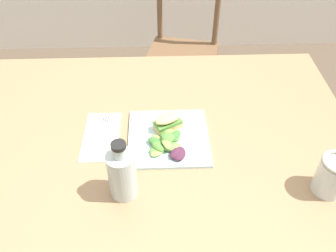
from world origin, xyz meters
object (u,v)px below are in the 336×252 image
(sandwich_half_front, at_px, (168,122))
(chair_wooden_far, at_px, (183,52))
(fork_on_napkin, at_px, (102,132))
(plate_lunch, at_px, (168,138))
(bottle_cold_brew, at_px, (123,176))
(dining_table, at_px, (156,154))
(mason_jar_iced_tea, at_px, (332,177))

(sandwich_half_front, bearing_deg, chair_wooden_far, 82.92)
(chair_wooden_far, xyz_separation_m, fork_on_napkin, (-0.34, -0.97, 0.30))
(plate_lunch, xyz_separation_m, sandwich_half_front, (0.00, 0.04, 0.03))
(bottle_cold_brew, bearing_deg, sandwich_half_front, 61.89)
(fork_on_napkin, bearing_deg, sandwich_half_front, 1.53)
(dining_table, relative_size, sandwich_half_front, 12.84)
(fork_on_napkin, relative_size, mason_jar_iced_tea, 1.50)
(fork_on_napkin, bearing_deg, dining_table, 1.09)
(dining_table, distance_m, mason_jar_iced_tea, 0.58)
(sandwich_half_front, bearing_deg, mason_jar_iced_tea, -30.30)
(chair_wooden_far, distance_m, fork_on_napkin, 1.07)
(dining_table, distance_m, sandwich_half_front, 0.16)
(chair_wooden_far, bearing_deg, sandwich_half_front, -97.08)
(dining_table, height_order, chair_wooden_far, chair_wooden_far)
(dining_table, distance_m, fork_on_napkin, 0.21)
(plate_lunch, xyz_separation_m, mason_jar_iced_tea, (0.45, -0.22, 0.05))
(chair_wooden_far, relative_size, fork_on_napkin, 4.68)
(plate_lunch, distance_m, fork_on_napkin, 0.22)
(fork_on_napkin, xyz_separation_m, mason_jar_iced_tea, (0.67, -0.25, 0.05))
(fork_on_napkin, distance_m, mason_jar_iced_tea, 0.72)
(plate_lunch, height_order, bottle_cold_brew, bottle_cold_brew)
(chair_wooden_far, relative_size, bottle_cold_brew, 4.39)
(chair_wooden_far, relative_size, plate_lunch, 3.32)
(plate_lunch, relative_size, fork_on_napkin, 1.41)
(chair_wooden_far, bearing_deg, bottle_cold_brew, -101.78)
(plate_lunch, relative_size, sandwich_half_front, 2.48)
(sandwich_half_front, bearing_deg, plate_lunch, -91.02)
(dining_table, height_order, fork_on_napkin, fork_on_napkin)
(chair_wooden_far, xyz_separation_m, bottle_cold_brew, (-0.25, -1.22, 0.36))
(sandwich_half_front, xyz_separation_m, mason_jar_iced_tea, (0.45, -0.26, 0.02))
(chair_wooden_far, xyz_separation_m, plate_lunch, (-0.12, -1.01, 0.30))
(dining_table, height_order, plate_lunch, plate_lunch)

